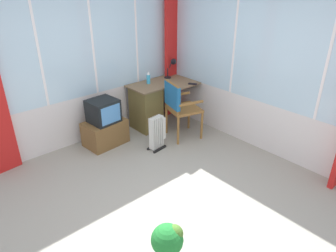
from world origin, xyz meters
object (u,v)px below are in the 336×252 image
(tv_remote, at_px, (193,84))
(desk, at_px, (147,106))
(spray_bottle, at_px, (148,78))
(potted_plant, at_px, (168,241))
(desk_lamp, at_px, (173,65))
(tv_on_stand, at_px, (105,125))
(wooden_armchair, at_px, (177,103))
(space_heater, at_px, (158,132))

(tv_remote, bearing_deg, desk, 115.57)
(spray_bottle, distance_m, potted_plant, 3.13)
(desk_lamp, xyz_separation_m, tv_remote, (-0.01, -0.52, -0.22))
(potted_plant, bearing_deg, tv_on_stand, 72.37)
(desk_lamp, height_order, spray_bottle, desk_lamp)
(desk, distance_m, wooden_armchair, 0.68)
(desk, bearing_deg, space_heater, -116.52)
(tv_remote, distance_m, spray_bottle, 0.77)
(space_heater, bearing_deg, desk, 63.48)
(tv_remote, height_order, tv_on_stand, tv_remote)
(desk_lamp, bearing_deg, spray_bottle, 177.02)
(tv_on_stand, height_order, potted_plant, tv_on_stand)
(desk, distance_m, desk_lamp, 0.89)
(desk_lamp, relative_size, potted_plant, 0.86)
(desk_lamp, xyz_separation_m, space_heater, (-1.00, -0.76, -0.73))
(potted_plant, bearing_deg, tv_remote, 40.48)
(desk_lamp, distance_m, tv_remote, 0.57)
(tv_remote, height_order, space_heater, tv_remote)
(desk, relative_size, spray_bottle, 5.18)
(desk_lamp, relative_size, wooden_armchair, 0.37)
(wooden_armchair, bearing_deg, potted_plant, -134.88)
(tv_remote, height_order, potted_plant, tv_remote)
(spray_bottle, bearing_deg, space_heater, -120.24)
(spray_bottle, xyz_separation_m, tv_on_stand, (-1.00, -0.12, -0.54))
(tv_on_stand, relative_size, potted_plant, 1.84)
(wooden_armchair, distance_m, space_heater, 0.59)
(tv_on_stand, height_order, space_heater, tv_on_stand)
(desk_lamp, relative_size, tv_on_stand, 0.47)
(desk, height_order, wooden_armchair, wooden_armchair)
(tv_on_stand, bearing_deg, wooden_armchair, -30.81)
(spray_bottle, bearing_deg, tv_on_stand, -173.17)
(desk, xyz_separation_m, space_heater, (-0.35, -0.69, -0.13))
(space_heater, height_order, potted_plant, space_heater)
(tv_remote, relative_size, space_heater, 0.27)
(spray_bottle, distance_m, wooden_armchair, 0.77)
(tv_remote, xyz_separation_m, spray_bottle, (-0.54, 0.55, 0.09))
(space_heater, bearing_deg, wooden_armchair, 7.58)
(wooden_armchair, bearing_deg, desk_lamp, 53.01)
(space_heater, distance_m, potted_plant, 2.15)
(wooden_armchair, distance_m, potted_plant, 2.54)
(desk, distance_m, tv_remote, 0.88)
(spray_bottle, bearing_deg, desk_lamp, -2.98)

